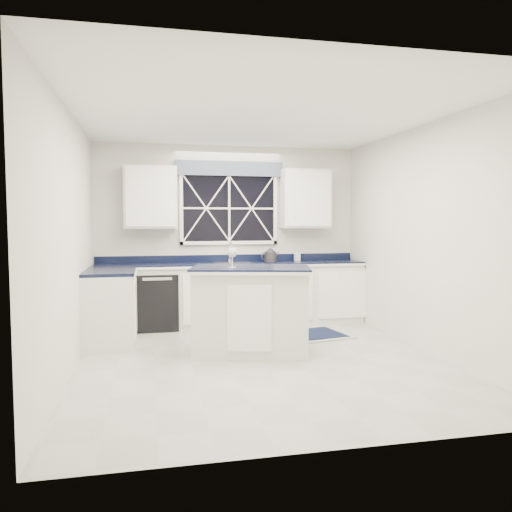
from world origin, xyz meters
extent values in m
plane|color=#A7A8A3|center=(0.00, 0.00, 0.00)|extent=(4.50, 4.50, 0.00)
cube|color=beige|center=(0.00, 2.25, 1.35)|extent=(4.00, 0.10, 2.70)
cube|color=silver|center=(0.00, 1.95, 0.45)|extent=(3.98, 0.60, 0.90)
cube|color=silver|center=(-1.70, 1.15, 0.45)|extent=(0.60, 1.00, 0.90)
cube|color=black|center=(0.00, 1.95, 0.92)|extent=(3.98, 0.64, 0.04)
cube|color=black|center=(-1.10, 1.95, 0.41)|extent=(0.60, 0.58, 0.82)
cube|color=black|center=(0.00, 2.22, 1.75)|extent=(1.40, 0.02, 1.00)
cube|color=slate|center=(0.00, 2.16, 2.35)|extent=(1.65, 0.04, 0.22)
cube|color=silver|center=(-1.18, 2.08, 1.90)|extent=(0.75, 0.34, 0.90)
cube|color=silver|center=(1.18, 2.08, 1.90)|extent=(0.75, 0.34, 0.90)
cylinder|color=#BDBDC0|center=(0.00, 2.17, 0.96)|extent=(0.05, 0.05, 0.04)
cylinder|color=#BDBDC0|center=(0.00, 2.17, 1.10)|extent=(0.02, 0.02, 0.28)
cylinder|color=#BDBDC0|center=(0.00, 2.08, 1.23)|extent=(0.02, 0.18, 0.02)
cube|color=silver|center=(-0.04, 0.35, 0.49)|extent=(1.45, 1.05, 0.98)
cube|color=black|center=(-0.04, 0.35, 1.00)|extent=(1.52, 1.12, 0.04)
cube|color=#A4A49F|center=(0.76, 1.02, 0.01)|extent=(1.45, 1.04, 0.01)
cube|color=#101736|center=(0.76, 1.02, 0.02)|extent=(1.28, 0.87, 0.01)
cylinder|color=#2F2F32|center=(0.59, 1.97, 1.02)|extent=(0.22, 0.22, 0.15)
cone|color=#2F2F32|center=(0.59, 1.97, 1.12)|extent=(0.18, 0.18, 0.06)
torus|color=#2F2F32|center=(0.50, 1.94, 1.03)|extent=(0.12, 0.05, 0.12)
cylinder|color=#2F2F32|center=(0.70, 1.99, 1.04)|extent=(0.08, 0.03, 0.10)
cylinder|color=white|center=(-0.27, 0.30, 1.02)|extent=(0.08, 0.08, 0.01)
cylinder|color=white|center=(-0.27, 0.30, 1.09)|extent=(0.01, 0.01, 0.13)
ellipsoid|color=white|center=(-0.27, 0.30, 1.20)|extent=(0.10, 0.10, 0.13)
cylinder|color=tan|center=(-0.27, 0.30, 1.18)|extent=(0.09, 0.09, 0.06)
imported|color=silver|center=(1.06, 2.10, 1.02)|extent=(0.09, 0.09, 0.17)
camera|label=1|loc=(-1.21, -5.35, 1.55)|focal=35.00mm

